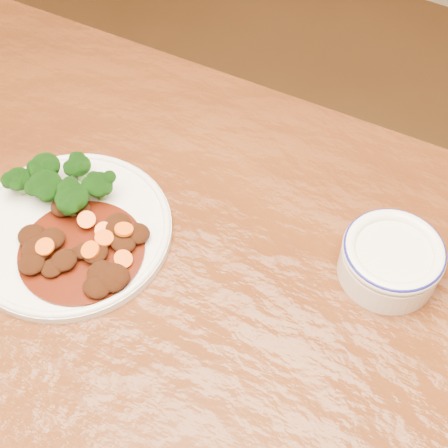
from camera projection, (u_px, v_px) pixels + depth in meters
The scene contains 5 objects.
dining_table at pixel (182, 370), 0.79m from camera, with size 1.55×0.98×0.75m.
dinner_plate at pixel (70, 230), 0.81m from camera, with size 0.27×0.27×0.02m.
broccoli_florets at pixel (60, 183), 0.82m from camera, with size 0.13×0.09×0.05m.
mince_stew at pixel (83, 250), 0.78m from camera, with size 0.16×0.16×0.03m.
dip_bowl at pixel (391, 259), 0.76m from camera, with size 0.12×0.12×0.06m.
Camera 1 is at (0.21, -0.25, 1.41)m, focal length 50.00 mm.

